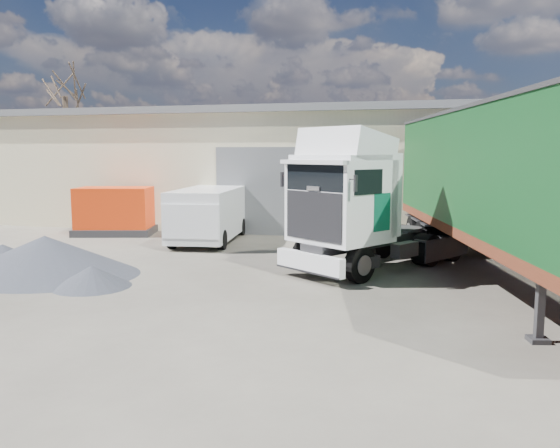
% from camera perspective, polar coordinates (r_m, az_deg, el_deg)
% --- Properties ---
extents(ground, '(120.00, 120.00, 0.00)m').
position_cam_1_polar(ground, '(12.64, -5.21, -8.00)').
color(ground, black).
rests_on(ground, ground).
extents(warehouse, '(30.60, 12.60, 5.42)m').
position_cam_1_polar(warehouse, '(29.28, -6.22, 6.01)').
color(warehouse, beige).
rests_on(warehouse, ground).
extents(bare_tree, '(4.00, 4.00, 9.60)m').
position_cam_1_polar(bare_tree, '(38.70, -21.63, 13.68)').
color(bare_tree, '#382B21').
rests_on(bare_tree, ground).
extents(tractor_unit, '(5.23, 6.15, 4.04)m').
position_cam_1_polar(tractor_unit, '(15.60, 8.24, 1.26)').
color(tractor_unit, black).
rests_on(tractor_unit, ground).
extents(box_trailer, '(5.54, 13.77, 4.48)m').
position_cam_1_polar(box_trailer, '(14.90, 22.86, 4.44)').
color(box_trailer, '#2D2D30').
rests_on(box_trailer, ground).
extents(panel_van, '(2.56, 5.14, 2.02)m').
position_cam_1_polar(panel_van, '(20.73, -7.59, 0.95)').
color(panel_van, black).
rests_on(panel_van, ground).
extents(orange_skip, '(3.51, 2.67, 1.95)m').
position_cam_1_polar(orange_skip, '(23.60, -16.87, 1.01)').
color(orange_skip, '#2D2D30').
rests_on(orange_skip, ground).
extents(gravel_heap, '(6.40, 5.61, 1.09)m').
position_cam_1_polar(gravel_heap, '(16.54, -23.51, -3.11)').
color(gravel_heap, black).
rests_on(gravel_heap, ground).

